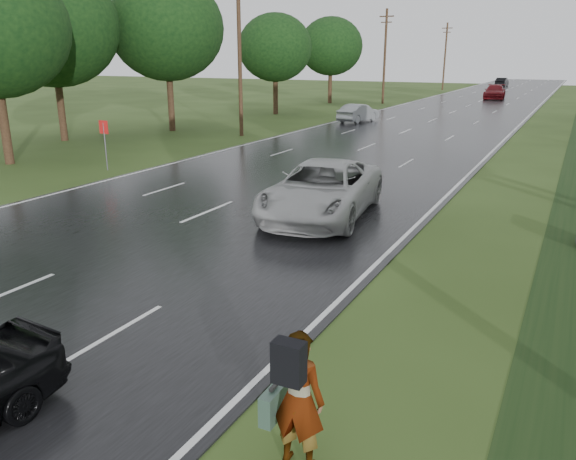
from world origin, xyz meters
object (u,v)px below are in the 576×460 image
Objects in this scene: white_pickup at (322,190)px; pedestrian at (296,397)px; road_sign at (104,135)px; silver_sedan at (358,113)px.

pedestrian is at bearing -74.87° from white_pickup.
road_sign is 0.36× the size of white_pickup.
white_pickup is (12.17, -2.73, -0.71)m from road_sign.
road_sign reaches higher than pedestrian.
road_sign is 12.50m from white_pickup.
pedestrian is 39.90m from silver_sedan.
road_sign is at bearing 160.09° from white_pickup.
road_sign is 1.19× the size of pedestrian.
white_pickup reaches higher than silver_sedan.
pedestrian is at bearing 119.07° from silver_sedan.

